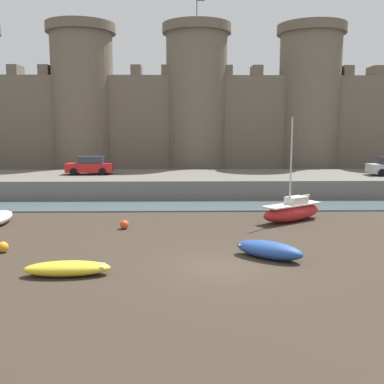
# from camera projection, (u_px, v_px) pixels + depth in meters

# --- Properties ---
(ground_plane) EXTENTS (160.00, 160.00, 0.00)m
(ground_plane) POSITION_uv_depth(u_px,v_px,m) (219.00, 267.00, 19.14)
(ground_plane) COLOR #382D23
(water_channel) EXTENTS (80.00, 4.50, 0.10)m
(water_channel) POSITION_uv_depth(u_px,v_px,m) (204.00, 206.00, 33.42)
(water_channel) COLOR slate
(water_channel) RESTS_ON ground
(quay_road) EXTENTS (62.27, 10.00, 1.60)m
(quay_road) POSITION_uv_depth(u_px,v_px,m) (200.00, 183.00, 40.48)
(quay_road) COLOR #666059
(quay_road) RESTS_ON ground
(castle) EXTENTS (57.76, 7.50, 19.82)m
(castle) POSITION_uv_depth(u_px,v_px,m) (197.00, 110.00, 50.00)
(castle) COLOR #706354
(castle) RESTS_ON ground
(rowboat_foreground_left) EXTENTS (3.29, 2.85, 0.79)m
(rowboat_foreground_left) POSITION_uv_depth(u_px,v_px,m) (269.00, 250.00, 20.27)
(rowboat_foreground_left) COLOR #234793
(rowboat_foreground_left) RESTS_ON ground
(rowboat_midflat_centre) EXTENTS (3.49, 1.28, 0.58)m
(rowboat_midflat_centre) POSITION_uv_depth(u_px,v_px,m) (67.00, 268.00, 17.95)
(rowboat_midflat_centre) COLOR yellow
(rowboat_midflat_centre) RESTS_ON ground
(sailboat_midflat_left) EXTENTS (4.70, 3.73, 6.47)m
(sailboat_midflat_left) POSITION_uv_depth(u_px,v_px,m) (292.00, 211.00, 28.14)
(sailboat_midflat_left) COLOR red
(sailboat_midflat_left) RESTS_ON ground
(mooring_buoy_off_centre) EXTENTS (0.51, 0.51, 0.51)m
(mooring_buoy_off_centre) POSITION_uv_depth(u_px,v_px,m) (124.00, 225.00, 26.09)
(mooring_buoy_off_centre) COLOR #E04C1E
(mooring_buoy_off_centre) RESTS_ON ground
(mooring_buoy_near_channel) EXTENTS (0.52, 0.52, 0.52)m
(mooring_buoy_near_channel) POSITION_uv_depth(u_px,v_px,m) (3.00, 247.00, 21.24)
(mooring_buoy_near_channel) COLOR orange
(mooring_buoy_near_channel) RESTS_ON ground
(car_quay_centre_west) EXTENTS (4.11, 1.91, 1.62)m
(car_quay_centre_west) POSITION_uv_depth(u_px,v_px,m) (90.00, 166.00, 40.50)
(car_quay_centre_west) COLOR red
(car_quay_centre_west) RESTS_ON quay_road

